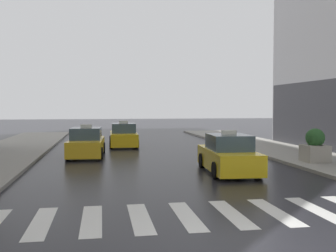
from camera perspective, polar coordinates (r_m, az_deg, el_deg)
crosswalk_markings at (r=10.61m, az=5.94°, el=-12.52°), size 11.30×2.80×0.01m
taxi_lead at (r=17.07m, az=8.65°, el=-4.20°), size 2.11×4.62×1.80m
taxi_second at (r=22.61m, az=-11.62°, el=-2.49°), size 2.10×4.62×1.80m
taxi_third at (r=27.81m, az=-6.41°, el=-1.45°), size 1.99×4.57×1.80m
planter_mid_block at (r=20.28m, az=20.34°, el=-2.80°), size 1.10×1.10×1.60m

